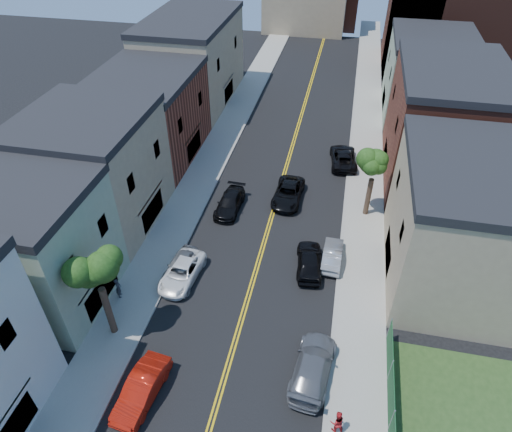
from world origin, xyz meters
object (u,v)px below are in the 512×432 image
Objects in this scene: grey_car_right at (313,366)px; dark_car_right_far at (343,157)px; grey_car_left at (180,265)px; pedestrian_right at (337,421)px; red_sedan at (142,389)px; black_car_left at (230,203)px; silver_car_right at (332,255)px; pedestrian_left at (118,288)px; black_car_right at (309,261)px; black_suv_lane at (288,193)px; white_pickup at (182,272)px.

grey_car_right is 1.02× the size of dark_car_right_far.
grey_car_left is 2.40× the size of pedestrian_right.
black_car_left is (0.46, 18.16, -0.07)m from red_sedan.
grey_car_left is 15.59m from pedestrian_right.
silver_car_right is 14.49m from dark_car_right_far.
dark_car_right_far is 3.25× the size of pedestrian_right.
pedestrian_left is at bearing 48.81° from dark_car_right_far.
black_car_right is at bearing 35.17° from silver_car_right.
grey_car_right is 3.31× the size of pedestrian_right.
black_car_right is at bearing 63.25° from red_sedan.
black_car_right is 13.86m from pedestrian_left.
pedestrian_left is at bearing -6.87° from grey_car_right.
red_sedan is 0.97× the size of black_car_left.
black_car_left is 2.91× the size of pedestrian_right.
grey_car_left is 11.52m from silver_car_right.
pedestrian_left is (-3.31, -3.31, 0.29)m from grey_car_left.
grey_car_left is at bearing 103.71° from red_sedan.
black_car_left is 2.94× the size of pedestrian_left.
pedestrian_right is (5.72, -20.31, 0.24)m from black_suv_lane.
pedestrian_right is at bearing 123.29° from grey_car_right.
pedestrian_right is (12.20, -9.71, 0.30)m from grey_car_left.
silver_car_right is 0.77× the size of black_suv_lane.
black_suv_lane is at bearing 66.79° from white_pickup.
black_suv_lane is (-4.11, 17.16, -0.06)m from grey_car_right.
dark_car_right_far is (11.00, 17.91, 0.07)m from grey_car_left.
black_car_left is 0.88× the size of grey_car_right.
grey_car_right is (9.35, 3.44, 0.03)m from red_sedan.
pedestrian_left reaches higher than red_sedan.
black_suv_lane reaches higher than silver_car_right.
grey_car_left is 12.46m from grey_car_right.
dark_car_right_far is at bearing 48.41° from black_car_left.
black_car_right reaches higher than grey_car_left.
pedestrian_left is at bearing -111.52° from black_car_left.
white_pickup is 1.05× the size of black_car_right.
black_car_left is at bearing -25.71° from silver_car_right.
black_car_right reaches higher than white_pickup.
pedestrian_left is at bearing 17.22° from black_car_right.
black_car_left reaches higher than silver_car_right.
black_car_left is at bearing 95.18° from red_sedan.
red_sedan is 8.10m from pedestrian_left.
red_sedan is at bearing 63.55° from dark_car_right_far.
grey_car_left is at bearing 7.18° from black_car_right.
grey_car_right is 1.04× the size of black_suv_lane.
black_suv_lane is (6.48, 10.60, 0.06)m from grey_car_left.
black_suv_lane is at bearing -56.51° from silver_car_right.
black_car_left reaches higher than white_pickup.
grey_car_right is (10.21, -5.84, 0.12)m from white_pickup.
pedestrian_right reaches higher than black_suv_lane.
black_suv_lane is at bearing 64.97° from grey_car_left.
red_sedan is 0.85× the size of grey_car_right.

